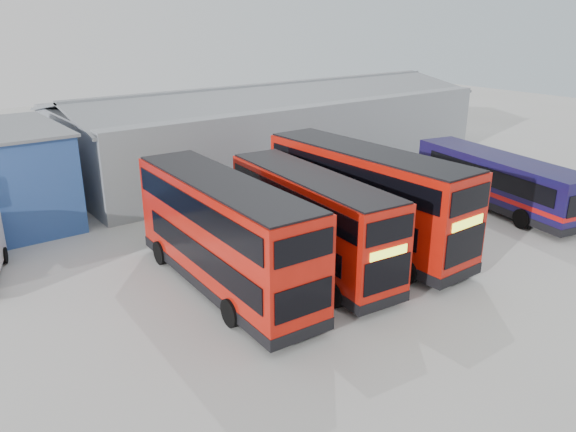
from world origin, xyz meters
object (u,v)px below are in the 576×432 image
at_px(double_decker_centre, 311,223).
at_px(single_decker_blue, 497,182).
at_px(double_decker_right, 365,200).
at_px(maintenance_shed, 274,128).
at_px(double_decker_left, 224,236).

relative_size(double_decker_centre, single_decker_blue, 0.89).
bearing_deg(double_decker_centre, single_decker_blue, 5.08).
height_order(double_decker_right, single_decker_blue, double_decker_right).
relative_size(maintenance_shed, double_decker_right, 2.69).
xyz_separation_m(maintenance_shed, double_decker_left, (-13.61, -15.54, -0.32)).
relative_size(double_decker_left, double_decker_centre, 1.07).
relative_size(maintenance_shed, single_decker_blue, 2.67).
distance_m(double_decker_left, double_decker_right, 7.52).
relative_size(maintenance_shed, double_decker_left, 2.78).
height_order(double_decker_left, double_decker_right, double_decker_right).
xyz_separation_m(maintenance_shed, double_decker_right, (-6.09, -15.77, -0.23)).
relative_size(double_decker_left, single_decker_blue, 0.96).
xyz_separation_m(double_decker_left, double_decker_right, (7.51, -0.23, 0.09)).
xyz_separation_m(double_decker_centre, double_decker_right, (3.50, 0.30, 0.26)).
bearing_deg(single_decker_blue, double_decker_right, 9.18).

